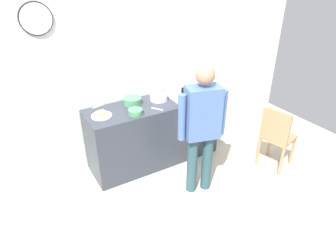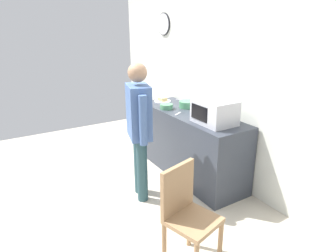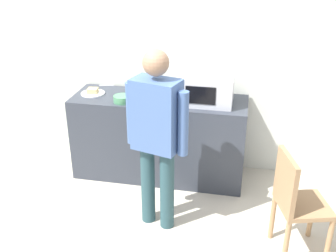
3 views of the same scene
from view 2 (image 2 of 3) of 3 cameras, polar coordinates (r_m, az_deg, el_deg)
ground_plane at (r=3.85m, az=-10.54°, el=-13.84°), size 6.00×6.00×0.00m
back_wall at (r=4.16m, az=9.39°, el=8.11°), size 5.40×0.13×2.60m
kitchen_counter at (r=4.21m, az=4.29°, el=-3.47°), size 1.88×0.62×0.93m
microwave at (r=3.61m, az=9.09°, el=2.79°), size 0.50×0.39×0.30m
sandwich_plate at (r=4.65m, az=-1.06°, el=5.01°), size 0.26×0.26×0.07m
salad_bowl at (r=4.24m, az=-0.31°, el=3.84°), size 0.19×0.19×0.07m
cereal_bowl at (r=3.99m, az=6.25°, el=2.90°), size 0.24×0.24×0.09m
mixing_bowl at (r=4.31m, az=3.77°, el=4.25°), size 0.24×0.24×0.10m
fork_utensil at (r=3.99m, az=1.94°, el=2.40°), size 0.11×0.15×0.01m
spoon_utensil at (r=4.77m, az=2.35°, el=5.15°), size 0.17×0.06×0.01m
person_standing at (r=3.46m, az=-5.68°, el=0.57°), size 0.57×0.34×1.69m
wooden_chair at (r=2.67m, az=3.62°, el=-16.45°), size 0.49×0.49×0.94m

